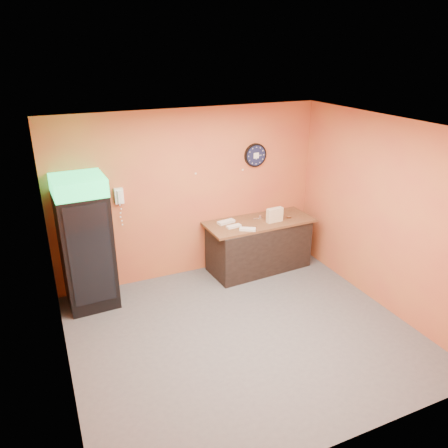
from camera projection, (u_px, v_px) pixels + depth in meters
floor at (243, 333)px, 6.01m from camera, size 4.50×4.50×0.00m
back_wall at (190, 195)px, 7.16m from camera, size 4.50×0.02×2.80m
left_wall at (55, 277)px, 4.63m from camera, size 0.02×4.00×2.80m
right_wall at (384, 215)px, 6.32m from camera, size 0.02×4.00×2.80m
ceiling at (247, 129)px, 4.94m from camera, size 4.50×4.00×0.02m
beverage_cooler at (86, 246)px, 6.33m from camera, size 0.73×0.74×2.01m
prep_counter at (259, 246)px, 7.62m from camera, size 1.76×0.87×0.86m
wall_clock at (255, 155)px, 7.37m from camera, size 0.40×0.06×0.40m
wall_phone at (119, 196)px, 6.62m from camera, size 0.13×0.11×0.24m
butcher_paper at (259, 222)px, 7.45m from camera, size 1.88×0.81×0.04m
sub_roll_stack at (275, 215)px, 7.37m from camera, size 0.29×0.12×0.24m
wrapped_sandwich_left at (234, 226)px, 7.18m from camera, size 0.26×0.12×0.04m
wrapped_sandwich_mid at (248, 229)px, 7.06m from camera, size 0.28×0.22×0.04m
wrapped_sandwich_right at (226, 222)px, 7.35m from camera, size 0.31×0.17×0.04m
kitchen_tool at (260, 217)px, 7.54m from camera, size 0.06×0.06×0.06m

